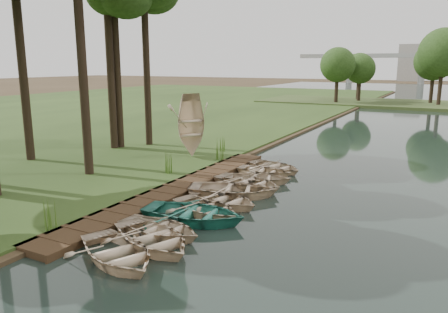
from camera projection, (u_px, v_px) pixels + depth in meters
The scene contains 21 objects.
ground at pixel (207, 198), 19.49m from camera, with size 300.00×300.00×0.00m, color #3D2F1D.
boardwalk at pixel (177, 190), 20.20m from camera, with size 1.60×16.00×0.30m, color #352414.
peninsula at pixel (444, 106), 58.95m from camera, with size 50.00×14.00×0.45m, color #374820.
far_trees at pixel (421, 59), 59.18m from camera, with size 45.60×5.60×8.80m.
building_b at pixel (412, 63), 145.72m from camera, with size 8.00×8.00×12.00m, color #A5A5A0.
rowboat_0 at pixel (117, 250), 13.04m from camera, with size 2.52×3.53×0.73m, color beige.
rowboat_1 at pixel (152, 236), 14.09m from camera, with size 2.58×3.62×0.75m, color beige.
rowboat_2 at pixel (160, 226), 15.01m from camera, with size 2.29×3.21×0.67m, color beige.
rowboat_3 at pixel (194, 211), 16.29m from camera, with size 2.84×3.98×0.82m, color #308672.
rowboat_4 at pixel (206, 206), 17.11m from camera, with size 2.39×3.35×0.69m, color beige.
rowboat_5 at pixel (223, 197), 18.22m from camera, with size 2.36×3.30×0.68m, color beige.
rowboat_6 at pixel (233, 188), 19.42m from camera, with size 2.84×3.97×0.82m, color beige.
rowboat_7 at pixel (248, 181), 20.70m from camera, with size 2.57×3.59×0.74m, color beige.
rowboat_8 at pixel (258, 177), 21.57m from camera, with size 2.32×3.24×0.67m, color beige.
rowboat_9 at pixel (265, 169), 23.21m from camera, with size 2.13×2.98×0.62m, color beige.
rowboat_10 at pixel (275, 165), 23.98m from camera, with size 2.34×3.28×0.68m, color beige.
stored_rowboat at pixel (191, 150), 26.59m from camera, with size 2.73×3.83×0.79m, color beige.
reeds_0 at pixel (48, 214), 15.02m from camera, with size 0.60×0.60×0.98m, color #3F661E.
reeds_1 at pixel (169, 162), 22.58m from camera, with size 0.60×0.60×1.12m, color #3F661E.
reeds_2 at pixel (220, 151), 25.71m from camera, with size 0.60×0.60×0.98m, color #3F661E.
reeds_3 at pixel (222, 143), 28.21m from camera, with size 0.60×0.60×1.00m, color #3F661E.
Camera 1 is at (9.44, -16.13, 5.89)m, focal length 35.00 mm.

